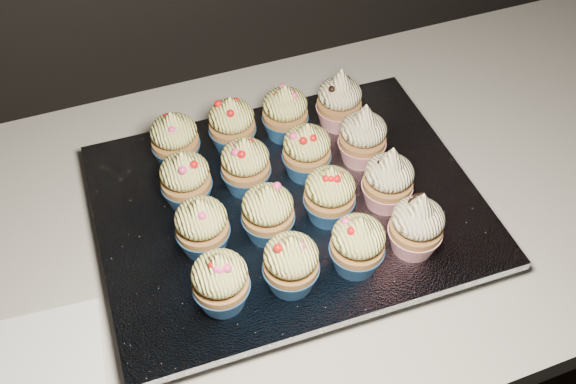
% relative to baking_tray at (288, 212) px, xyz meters
% --- Properties ---
extents(cabinet, '(2.40, 0.60, 0.86)m').
position_rel_baking_tray_xyz_m(cabinet, '(0.19, 0.02, -0.48)').
color(cabinet, black).
rests_on(cabinet, ground).
extents(worktop, '(2.44, 0.64, 0.04)m').
position_rel_baking_tray_xyz_m(worktop, '(0.19, 0.02, -0.03)').
color(worktop, beige).
rests_on(worktop, cabinet).
extents(baking_tray, '(0.44, 0.34, 0.02)m').
position_rel_baking_tray_xyz_m(baking_tray, '(0.00, 0.00, 0.00)').
color(baking_tray, black).
rests_on(baking_tray, worktop).
extents(foil_lining, '(0.48, 0.38, 0.01)m').
position_rel_baking_tray_xyz_m(foil_lining, '(0.00, 0.00, 0.02)').
color(foil_lining, silver).
rests_on(foil_lining, baking_tray).
extents(cupcake_0, '(0.06, 0.06, 0.08)m').
position_rel_baking_tray_xyz_m(cupcake_0, '(-0.12, -0.11, 0.06)').
color(cupcake_0, navy).
rests_on(cupcake_0, foil_lining).
extents(cupcake_1, '(0.06, 0.06, 0.08)m').
position_rel_baking_tray_xyz_m(cupcake_1, '(-0.04, -0.12, 0.06)').
color(cupcake_1, navy).
rests_on(cupcake_1, foil_lining).
extents(cupcake_2, '(0.06, 0.06, 0.08)m').
position_rel_baking_tray_xyz_m(cupcake_2, '(0.04, -0.12, 0.06)').
color(cupcake_2, navy).
rests_on(cupcake_2, foil_lining).
extents(cupcake_3, '(0.06, 0.06, 0.10)m').
position_rel_baking_tray_xyz_m(cupcake_3, '(0.11, -0.12, 0.06)').
color(cupcake_3, '#B7192F').
rests_on(cupcake_3, foil_lining).
extents(cupcake_4, '(0.06, 0.06, 0.08)m').
position_rel_baking_tray_xyz_m(cupcake_4, '(-0.12, -0.03, 0.06)').
color(cupcake_4, navy).
rests_on(cupcake_4, foil_lining).
extents(cupcake_5, '(0.06, 0.06, 0.08)m').
position_rel_baking_tray_xyz_m(cupcake_5, '(-0.04, -0.04, 0.06)').
color(cupcake_5, navy).
rests_on(cupcake_5, foil_lining).
extents(cupcake_6, '(0.06, 0.06, 0.08)m').
position_rel_baking_tray_xyz_m(cupcake_6, '(0.04, -0.04, 0.06)').
color(cupcake_6, navy).
rests_on(cupcake_6, foil_lining).
extents(cupcake_7, '(0.06, 0.06, 0.10)m').
position_rel_baking_tray_xyz_m(cupcake_7, '(0.11, -0.04, 0.06)').
color(cupcake_7, '#B7192F').
rests_on(cupcake_7, foil_lining).
extents(cupcake_8, '(0.06, 0.06, 0.08)m').
position_rel_baking_tray_xyz_m(cupcake_8, '(-0.12, 0.04, 0.06)').
color(cupcake_8, navy).
rests_on(cupcake_8, foil_lining).
extents(cupcake_9, '(0.06, 0.06, 0.08)m').
position_rel_baking_tray_xyz_m(cupcake_9, '(-0.04, 0.04, 0.06)').
color(cupcake_9, navy).
rests_on(cupcake_9, foil_lining).
extents(cupcake_10, '(0.06, 0.06, 0.08)m').
position_rel_baking_tray_xyz_m(cupcake_10, '(0.04, 0.04, 0.06)').
color(cupcake_10, navy).
rests_on(cupcake_10, foil_lining).
extents(cupcake_11, '(0.06, 0.06, 0.10)m').
position_rel_baking_tray_xyz_m(cupcake_11, '(0.12, 0.04, 0.06)').
color(cupcake_11, '#B7192F').
rests_on(cupcake_11, foil_lining).
extents(cupcake_12, '(0.06, 0.06, 0.08)m').
position_rel_baking_tray_xyz_m(cupcake_12, '(-0.11, 0.12, 0.06)').
color(cupcake_12, navy).
rests_on(cupcake_12, foil_lining).
extents(cupcake_13, '(0.06, 0.06, 0.08)m').
position_rel_baking_tray_xyz_m(cupcake_13, '(-0.03, 0.12, 0.06)').
color(cupcake_13, navy).
rests_on(cupcake_13, foil_lining).
extents(cupcake_14, '(0.06, 0.06, 0.08)m').
position_rel_baking_tray_xyz_m(cupcake_14, '(0.04, 0.12, 0.06)').
color(cupcake_14, navy).
rests_on(cupcake_14, foil_lining).
extents(cupcake_15, '(0.06, 0.06, 0.10)m').
position_rel_baking_tray_xyz_m(cupcake_15, '(0.12, 0.11, 0.06)').
color(cupcake_15, '#B7192F').
rests_on(cupcake_15, foil_lining).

